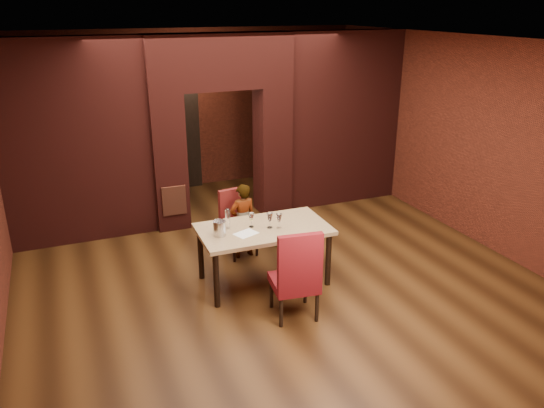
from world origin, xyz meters
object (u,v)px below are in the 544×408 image
at_px(person_seated, 243,221).
at_px(water_bottle, 228,218).
at_px(wine_glass_b, 270,220).
at_px(potted_plant, 278,234).
at_px(chair_far, 239,224).
at_px(chair_near, 294,272).
at_px(wine_glass_c, 279,221).
at_px(wine_glass_a, 251,220).
at_px(dining_table, 264,255).
at_px(wine_bucket, 220,228).

relative_size(person_seated, water_bottle, 4.15).
height_order(person_seated, wine_glass_b, person_seated).
relative_size(water_bottle, potted_plant, 0.74).
distance_m(chair_far, chair_near, 1.87).
distance_m(wine_glass_c, water_bottle, 0.69).
height_order(chair_far, wine_glass_c, wine_glass_c).
bearing_deg(wine_glass_a, wine_glass_b, -29.24).
bearing_deg(water_bottle, chair_far, 61.53).
height_order(dining_table, potted_plant, dining_table).
distance_m(chair_far, wine_bucket, 1.21).
bearing_deg(wine_glass_b, person_seated, 94.44).
bearing_deg(wine_glass_b, wine_glass_a, 150.76).
relative_size(chair_near, wine_glass_b, 5.57).
bearing_deg(dining_table, chair_near, -86.64).
height_order(person_seated, wine_bucket, person_seated).
xyz_separation_m(chair_far, wine_glass_b, (0.10, -0.99, 0.42)).
bearing_deg(wine_glass_a, wine_glass_c, -28.84).
bearing_deg(chair_near, wine_bucket, -45.83).
relative_size(person_seated, wine_bucket, 5.76).
bearing_deg(dining_table, wine_bucket, -175.83).
distance_m(wine_glass_c, potted_plant, 1.43).
bearing_deg(wine_glass_a, chair_near, -79.83).
bearing_deg(person_seated, wine_bucket, 47.93).
relative_size(chair_far, person_seated, 0.87).
height_order(chair_far, person_seated, person_seated).
height_order(chair_near, wine_glass_a, chair_near).
bearing_deg(water_bottle, wine_bucket, -131.49).
height_order(chair_far, chair_near, chair_near).
relative_size(chair_far, wine_glass_b, 4.77).
bearing_deg(potted_plant, chair_near, -107.64).
distance_m(dining_table, wine_bucket, 0.81).
xyz_separation_m(wine_glass_a, water_bottle, (-0.30, 0.09, 0.04)).
distance_m(dining_table, chair_far, 0.95).
bearing_deg(wine_bucket, person_seated, 54.92).
xyz_separation_m(wine_glass_b, wine_glass_c, (0.11, -0.06, -0.00)).
relative_size(wine_glass_c, potted_plant, 0.54).
distance_m(dining_table, person_seated, 0.88).
relative_size(person_seated, wine_glass_c, 5.66).
distance_m(wine_glass_a, potted_plant, 1.44).
height_order(dining_table, water_bottle, water_bottle).
bearing_deg(chair_far, chair_near, -97.25).
height_order(chair_near, wine_glass_b, chair_near).
height_order(wine_glass_a, wine_glass_c, wine_glass_c).
relative_size(chair_far, wine_glass_a, 5.04).
bearing_deg(wine_glass_b, dining_table, 149.06).
distance_m(dining_table, wine_glass_b, 0.52).
bearing_deg(chair_far, person_seated, -77.97).
xyz_separation_m(dining_table, wine_glass_c, (0.18, -0.10, 0.51)).
bearing_deg(wine_glass_a, water_bottle, 163.77).
bearing_deg(dining_table, potted_plant, 58.86).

